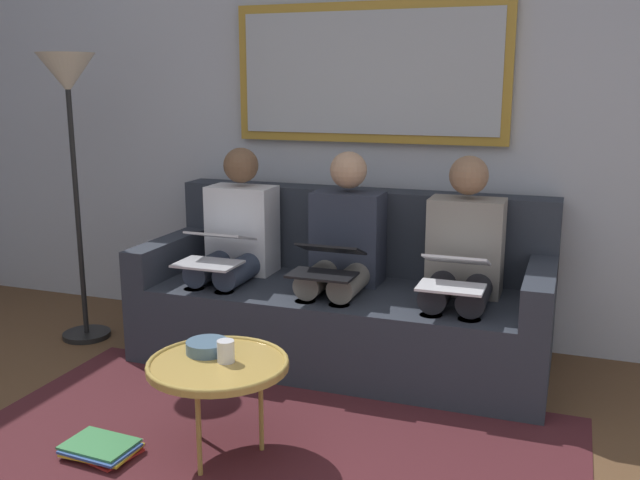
% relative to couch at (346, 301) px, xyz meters
% --- Properties ---
extents(wall_rear, '(6.00, 0.12, 2.60)m').
position_rel_couch_xyz_m(wall_rear, '(0.00, -0.48, 0.99)').
color(wall_rear, '#B7BCC6').
rests_on(wall_rear, ground_plane).
extents(area_rug, '(2.60, 1.80, 0.01)m').
position_rel_couch_xyz_m(area_rug, '(0.00, 1.27, -0.31)').
color(area_rug, '#4C1E23').
rests_on(area_rug, ground_plane).
extents(couch, '(2.20, 0.90, 0.90)m').
position_rel_couch_xyz_m(couch, '(0.00, 0.00, 0.00)').
color(couch, '#2D333D').
rests_on(couch, ground_plane).
extents(framed_mirror, '(1.60, 0.05, 0.78)m').
position_rel_couch_xyz_m(framed_mirror, '(0.00, -0.39, 1.24)').
color(framed_mirror, '#B7892D').
extents(coffee_table, '(0.57, 0.57, 0.42)m').
position_rel_couch_xyz_m(coffee_table, '(0.15, 1.22, 0.08)').
color(coffee_table, tan).
rests_on(coffee_table, ground_plane).
extents(cup, '(0.07, 0.07, 0.09)m').
position_rel_couch_xyz_m(cup, '(0.12, 1.20, 0.14)').
color(cup, silver).
rests_on(cup, coffee_table).
extents(bowl, '(0.18, 0.18, 0.05)m').
position_rel_couch_xyz_m(bowl, '(0.24, 1.14, 0.12)').
color(bowl, slate).
rests_on(bowl, coffee_table).
extents(person_left, '(0.38, 0.58, 1.14)m').
position_rel_couch_xyz_m(person_left, '(-0.64, 0.07, 0.30)').
color(person_left, gray).
rests_on(person_left, couch).
extents(laptop_white, '(0.31, 0.33, 0.15)m').
position_rel_couch_xyz_m(laptop_white, '(-0.64, 0.31, 0.31)').
color(laptop_white, white).
extents(person_middle, '(0.38, 0.58, 1.14)m').
position_rel_couch_xyz_m(person_middle, '(0.00, 0.07, 0.30)').
color(person_middle, '#2D3342').
rests_on(person_middle, couch).
extents(laptop_black, '(0.33, 0.34, 0.15)m').
position_rel_couch_xyz_m(laptop_black, '(0.00, 0.31, 0.31)').
color(laptop_black, black).
extents(person_right, '(0.38, 0.58, 1.14)m').
position_rel_couch_xyz_m(person_right, '(0.64, 0.07, 0.30)').
color(person_right, silver).
rests_on(person_right, couch).
extents(laptop_silver, '(0.33, 0.38, 0.16)m').
position_rel_couch_xyz_m(laptop_silver, '(0.64, 0.30, 0.32)').
color(laptop_silver, silver).
extents(magazine_stack, '(0.32, 0.27, 0.05)m').
position_rel_couch_xyz_m(magazine_stack, '(0.61, 1.39, -0.28)').
color(magazine_stack, red).
rests_on(magazine_stack, ground_plane).
extents(standing_lamp, '(0.32, 0.32, 1.66)m').
position_rel_couch_xyz_m(standing_lamp, '(1.55, 0.27, 1.06)').
color(standing_lamp, black).
rests_on(standing_lamp, ground_plane).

